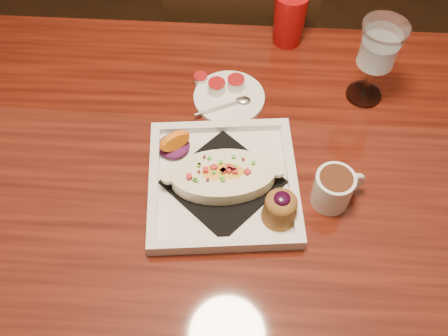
# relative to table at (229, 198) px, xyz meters

# --- Properties ---
(floor) EXTENTS (7.00, 7.00, 0.00)m
(floor) POSITION_rel_table_xyz_m (0.00, 0.00, -0.65)
(floor) COLOR black
(floor) RESTS_ON ground
(table) EXTENTS (1.50, 0.90, 0.75)m
(table) POSITION_rel_table_xyz_m (0.00, 0.00, 0.00)
(table) COLOR maroon
(table) RESTS_ON floor
(chair_far) EXTENTS (0.42, 0.42, 0.93)m
(chair_far) POSITION_rel_table_xyz_m (-0.00, 0.63, -0.15)
(chair_far) COLOR black
(chair_far) RESTS_ON floor
(plate) EXTENTS (0.32, 0.32, 0.08)m
(plate) POSITION_rel_table_xyz_m (-0.00, -0.04, 0.12)
(plate) COLOR white
(plate) RESTS_ON table
(coffee_mug) EXTENTS (0.10, 0.07, 0.08)m
(coffee_mug) POSITION_rel_table_xyz_m (0.20, -0.05, 0.14)
(coffee_mug) COLOR white
(coffee_mug) RESTS_ON table
(goblet) EXTENTS (0.09, 0.09, 0.20)m
(goblet) POSITION_rel_table_xyz_m (0.29, 0.23, 0.23)
(goblet) COLOR silver
(goblet) RESTS_ON table
(saucer) EXTENTS (0.16, 0.16, 0.11)m
(saucer) POSITION_rel_table_xyz_m (-0.01, 0.20, 0.11)
(saucer) COLOR white
(saucer) RESTS_ON table
(creamer_loose) EXTENTS (0.03, 0.03, 0.02)m
(creamer_loose) POSITION_rel_table_xyz_m (-0.08, 0.24, 0.11)
(creamer_loose) COLOR white
(creamer_loose) RESTS_ON table
(red_tumbler) EXTENTS (0.08, 0.08, 0.13)m
(red_tumbler) POSITION_rel_table_xyz_m (0.12, 0.40, 0.16)
(red_tumbler) COLOR #A90C0D
(red_tumbler) RESTS_ON table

